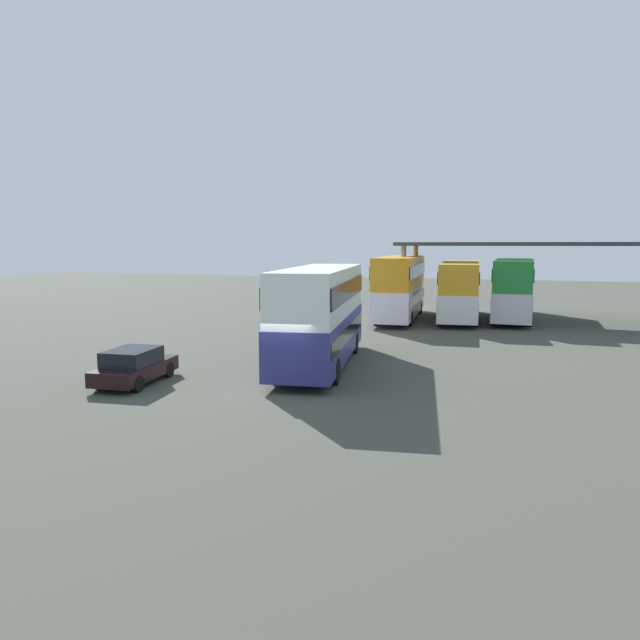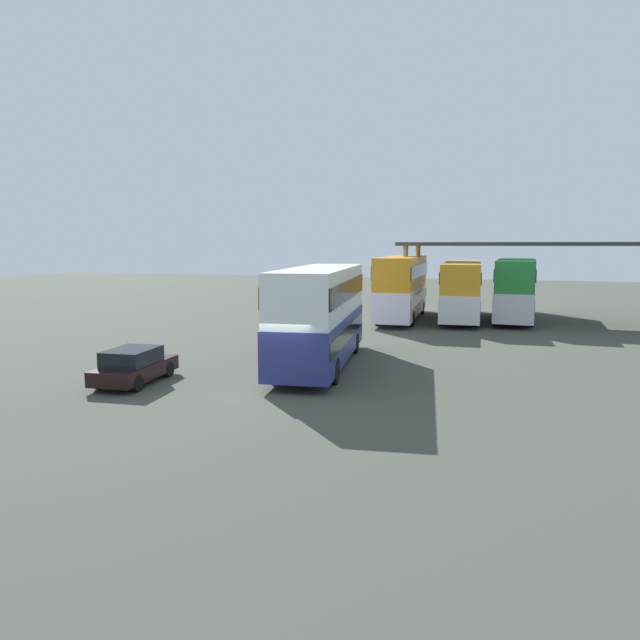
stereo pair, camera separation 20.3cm
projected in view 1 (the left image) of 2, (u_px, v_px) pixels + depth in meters
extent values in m
plane|color=#42453B|center=(283.00, 390.00, 20.62)|extent=(140.00, 140.00, 0.00)
cube|color=navy|center=(320.00, 336.00, 24.57)|extent=(3.71, 10.34, 1.87)
cube|color=white|center=(320.00, 291.00, 24.31)|extent=(3.61, 10.13, 2.02)
cube|color=black|center=(320.00, 331.00, 24.54)|extent=(3.70, 9.95, 0.64)
cube|color=black|center=(320.00, 289.00, 24.30)|extent=(3.70, 9.95, 0.81)
cube|color=black|center=(337.00, 316.00, 29.42)|extent=(2.13, 0.36, 1.12)
cube|color=orange|center=(337.00, 298.00, 29.30)|extent=(1.76, 0.29, 0.36)
cylinder|color=black|center=(309.00, 341.00, 27.93)|extent=(0.40, 1.03, 1.00)
cylinder|color=black|center=(355.00, 343.00, 27.53)|extent=(0.40, 1.03, 1.00)
cylinder|color=black|center=(276.00, 369.00, 21.81)|extent=(0.40, 1.03, 1.00)
cylinder|color=black|center=(335.00, 371.00, 21.41)|extent=(0.40, 1.03, 1.00)
cube|color=black|center=(135.00, 370.00, 21.54)|extent=(1.98, 3.92, 0.55)
cube|color=black|center=(132.00, 357.00, 21.29)|extent=(1.71, 2.21, 0.58)
cylinder|color=black|center=(134.00, 368.00, 22.87)|extent=(0.25, 0.61, 0.60)
cylinder|color=black|center=(169.00, 370.00, 22.55)|extent=(0.25, 0.61, 0.60)
cylinder|color=black|center=(99.00, 382.00, 20.59)|extent=(0.25, 0.61, 0.60)
cylinder|color=black|center=(138.00, 384.00, 20.27)|extent=(0.25, 0.61, 0.60)
cube|color=white|center=(400.00, 300.00, 39.98)|extent=(2.84, 11.25, 1.94)
cube|color=orange|center=(400.00, 272.00, 39.71)|extent=(2.76, 11.02, 2.10)
cube|color=black|center=(400.00, 297.00, 39.94)|extent=(2.86, 10.80, 0.66)
cube|color=black|center=(400.00, 270.00, 39.70)|extent=(2.86, 10.80, 0.84)
cube|color=black|center=(409.00, 290.00, 45.23)|extent=(2.08, 0.17, 1.16)
cube|color=orange|center=(409.00, 278.00, 45.11)|extent=(1.71, 0.14, 0.36)
cylinder|color=black|center=(391.00, 306.00, 43.68)|extent=(0.32, 1.01, 1.00)
cylinder|color=black|center=(420.00, 307.00, 43.11)|extent=(0.32, 1.01, 1.00)
cylinder|color=black|center=(376.00, 317.00, 37.05)|extent=(0.32, 1.01, 1.00)
cylinder|color=black|center=(410.00, 319.00, 36.49)|extent=(0.32, 1.01, 1.00)
cube|color=white|center=(459.00, 302.00, 39.79)|extent=(2.92, 10.96, 1.75)
cube|color=gold|center=(460.00, 276.00, 39.55)|extent=(2.83, 10.74, 1.90)
cube|color=black|center=(459.00, 299.00, 39.77)|extent=(2.94, 10.53, 0.60)
cube|color=black|center=(460.00, 275.00, 39.54)|extent=(2.94, 10.53, 0.76)
cube|color=black|center=(461.00, 292.00, 44.92)|extent=(2.12, 0.18, 1.05)
cube|color=orange|center=(461.00, 281.00, 44.81)|extent=(1.75, 0.15, 0.36)
cylinder|color=black|center=(445.00, 307.00, 43.41)|extent=(0.32, 1.01, 1.00)
cylinder|color=black|center=(475.00, 308.00, 42.84)|extent=(0.32, 1.01, 1.00)
cylinder|color=black|center=(440.00, 318.00, 36.95)|extent=(0.32, 1.01, 1.00)
cylinder|color=black|center=(476.00, 319.00, 36.37)|extent=(0.32, 1.01, 1.00)
cube|color=silver|center=(513.00, 301.00, 39.83)|extent=(2.94, 11.15, 1.86)
cube|color=#227F31|center=(514.00, 274.00, 39.57)|extent=(2.86, 10.93, 2.01)
cube|color=black|center=(513.00, 298.00, 39.80)|extent=(2.96, 10.71, 0.63)
cube|color=black|center=(514.00, 272.00, 39.56)|extent=(2.96, 10.71, 0.80)
cube|color=black|center=(514.00, 291.00, 44.89)|extent=(2.08, 0.19, 1.11)
cube|color=orange|center=(515.00, 280.00, 44.78)|extent=(1.72, 0.16, 0.36)
cylinder|color=black|center=(498.00, 307.00, 43.49)|extent=(0.32, 1.01, 1.00)
cylinder|color=black|center=(529.00, 308.00, 42.76)|extent=(0.32, 1.01, 1.00)
cylinder|color=black|center=(494.00, 317.00, 37.10)|extent=(0.32, 1.01, 1.00)
cylinder|color=black|center=(530.00, 319.00, 36.36)|extent=(0.32, 1.01, 1.00)
cube|color=#33353A|center=(538.00, 244.00, 38.39)|extent=(19.04, 6.70, 0.25)
cylinder|color=#9E9B93|center=(415.00, 279.00, 43.79)|extent=(0.36, 0.36, 5.13)
cylinder|color=#9E9B93|center=(403.00, 282.00, 40.19)|extent=(0.36, 0.36, 5.13)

